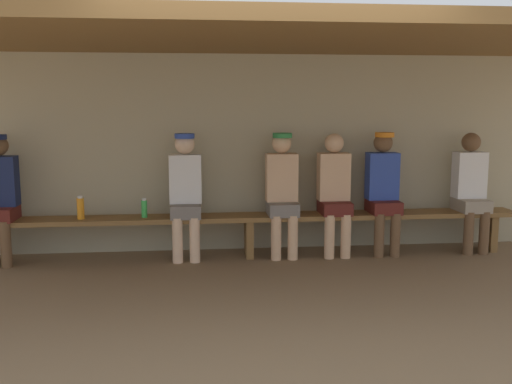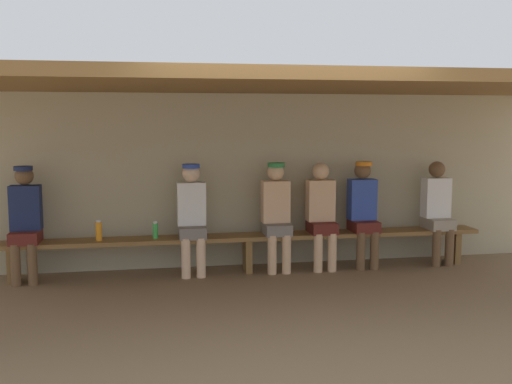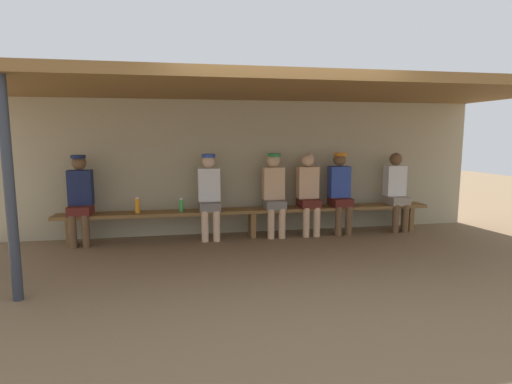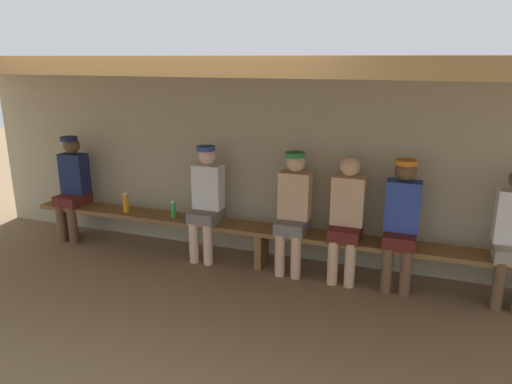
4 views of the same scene
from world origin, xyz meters
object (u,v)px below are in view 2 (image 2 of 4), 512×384
player_in_red (438,208)px  water_bottle_blue (155,230)px  bench (247,241)px  player_leftmost (192,214)px  player_near_post (363,209)px  player_rightmost (276,211)px  player_shirtless_tan (25,218)px  water_bottle_orange (99,231)px  player_with_sunglasses (321,211)px

player_in_red → water_bottle_blue: size_ratio=6.49×
bench → player_leftmost: bearing=179.7°
player_near_post → player_in_red: bearing=-0.0°
player_in_red → player_rightmost: size_ratio=0.99×
player_shirtless_tan → player_near_post: bearing=0.0°
water_bottle_orange → bench: bearing=0.9°
player_leftmost → player_near_post: 2.17m
player_shirtless_tan → player_with_sunglasses: (3.54, -0.00, -0.02)m
player_with_sunglasses → bench: bearing=-179.8°
player_shirtless_tan → bench: bearing=-0.1°
player_near_post → water_bottle_orange: 3.27m
player_rightmost → player_with_sunglasses: (0.58, -0.00, -0.02)m
player_in_red → player_rightmost: player_rightmost is taller
player_near_post → player_rightmost: size_ratio=1.00×
bench → player_near_post: bearing=0.1°
player_near_post → player_shirtless_tan: same height
water_bottle_orange → water_bottle_blue: (0.66, 0.02, -0.02)m
player_in_red → player_rightmost: 2.15m
player_in_red → water_bottle_orange: size_ratio=5.46×
player_leftmost → player_rightmost: (1.04, 0.00, 0.00)m
bench → player_rightmost: 0.51m
player_in_red → water_bottle_orange: bearing=-179.6°
player_leftmost → water_bottle_orange: size_ratio=5.50×
player_shirtless_tan → player_with_sunglasses: bearing=-0.0°
player_leftmost → water_bottle_orange: 1.11m
player_leftmost → player_in_red: (3.19, -0.00, -0.02)m
player_in_red → water_bottle_blue: bearing=-179.8°
water_bottle_orange → player_leftmost: bearing=1.7°
player_with_sunglasses → water_bottle_blue: player_with_sunglasses is taller
bench → player_leftmost: 0.77m
player_near_post → water_bottle_blue: size_ratio=6.53×
player_near_post → water_bottle_orange: bearing=-179.4°
bench → player_near_post: 1.54m
player_leftmost → player_shirtless_tan: same height
player_near_post → player_shirtless_tan: (-4.09, 0.00, 0.00)m
player_leftmost → player_rightmost: size_ratio=1.00×
water_bottle_blue → player_near_post: bearing=0.3°
player_near_post → player_rightmost: bearing=180.0°
water_bottle_blue → player_with_sunglasses: bearing=0.4°
water_bottle_blue → bench: bearing=0.6°
water_bottle_orange → water_bottle_blue: water_bottle_orange is taller
water_bottle_orange → player_rightmost: bearing=0.9°
player_leftmost → player_shirtless_tan: bearing=180.0°
water_bottle_orange → player_in_red: bearing=0.4°
bench → player_near_post: (1.50, 0.00, 0.36)m
player_shirtless_tan → player_rightmost: (2.96, 0.00, 0.00)m
player_rightmost → water_bottle_blue: bearing=-179.4°
player_leftmost → player_shirtless_tan: 1.91m
player_in_red → player_with_sunglasses: size_ratio=1.00×
player_leftmost → player_with_sunglasses: 1.62m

